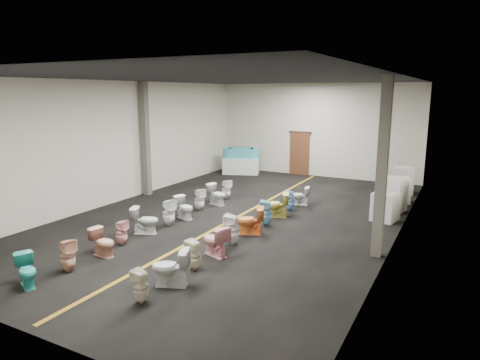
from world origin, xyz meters
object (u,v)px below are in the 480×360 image
(toilet_left_6, at_px, (185,207))
(toilet_left_9, at_px, (226,189))
(toilet_left_5, at_px, (169,212))
(toilet_left_4, at_px, (145,220))
(toilet_right_0, at_px, (141,286))
(toilet_right_5, at_px, (250,221))
(toilet_right_6, at_px, (266,213))
(bathtub, at_px, (241,153))
(toilet_left_0, at_px, (27,271))
(toilet_right_8, at_px, (290,200))
(toilet_right_1, at_px, (171,268))
(toilet_left_2, at_px, (103,242))
(toilet_right_7, at_px, (276,205))
(appliance_crate_c, at_px, (398,190))
(toilet_left_3, at_px, (121,233))
(appliance_crate_d, at_px, (404,180))
(toilet_left_7, at_px, (200,199))
(toilet_right_4, at_px, (232,229))
(toilet_left_8, at_px, (217,194))
(toilet_left_1, at_px, (68,255))
(display_table, at_px, (241,166))
(toilet_right_9, at_px, (300,196))
(toilet_right_3, at_px, (215,241))
(toilet_right_2, at_px, (194,255))

(toilet_left_6, bearing_deg, toilet_left_9, 19.81)
(toilet_left_5, bearing_deg, toilet_left_4, -173.90)
(toilet_right_0, bearing_deg, toilet_right_5, -174.77)
(toilet_right_6, bearing_deg, bathtub, -165.58)
(toilet_left_0, relative_size, toilet_right_8, 0.96)
(toilet_right_1, bearing_deg, toilet_left_2, -125.49)
(toilet_right_6, xyz_separation_m, toilet_right_7, (-0.08, 0.98, 0.01))
(appliance_crate_c, height_order, toilet_right_5, appliance_crate_c)
(toilet_left_3, relative_size, toilet_right_1, 0.84)
(appliance_crate_d, distance_m, toilet_left_3, 11.63)
(toilet_left_0, bearing_deg, toilet_left_7, 25.06)
(toilet_left_9, xyz_separation_m, toilet_right_4, (2.64, -4.31, 0.04))
(toilet_left_4, xyz_separation_m, toilet_right_0, (2.72, -3.35, -0.05))
(toilet_right_0, bearing_deg, toilet_left_7, -150.94)
(toilet_right_0, relative_size, toilet_right_6, 0.85)
(toilet_left_5, height_order, toilet_right_7, toilet_left_5)
(toilet_left_2, xyz_separation_m, toilet_right_1, (2.56, -0.60, 0.06))
(toilet_left_8, bearing_deg, toilet_left_0, -167.40)
(toilet_left_2, xyz_separation_m, toilet_right_7, (2.52, 5.22, 0.06))
(toilet_left_7, bearing_deg, toilet_left_0, -156.12)
(appliance_crate_c, relative_size, toilet_right_5, 1.14)
(toilet_left_8, distance_m, toilet_right_6, 3.00)
(toilet_left_1, distance_m, toilet_left_7, 5.83)
(display_table, bearing_deg, toilet_right_7, -53.67)
(toilet_left_3, height_order, toilet_right_8, toilet_right_8)
(display_table, relative_size, toilet_right_9, 2.56)
(toilet_left_5, bearing_deg, toilet_right_6, -46.08)
(toilet_right_3, distance_m, toilet_right_9, 5.73)
(toilet_right_6, bearing_deg, toilet_left_0, -42.28)
(toilet_left_3, distance_m, toilet_left_5, 2.00)
(toilet_right_2, height_order, toilet_right_9, toilet_right_2)
(toilet_right_7, bearing_deg, toilet_right_4, -22.41)
(bathtub, distance_m, toilet_right_4, 10.35)
(toilet_left_5, height_order, toilet_left_9, toilet_left_5)
(toilet_right_8, bearing_deg, toilet_left_0, -40.93)
(toilet_left_7, bearing_deg, toilet_right_1, -129.10)
(toilet_left_8, xyz_separation_m, toilet_right_0, (2.53, -7.14, -0.04))
(toilet_left_5, relative_size, toilet_right_1, 1.01)
(toilet_right_0, bearing_deg, toilet_left_3, -125.18)
(toilet_left_3, xyz_separation_m, toilet_right_8, (2.78, 5.36, 0.02))
(toilet_right_1, relative_size, toilet_right_2, 1.15)
(toilet_left_8, height_order, toilet_right_4, toilet_right_4)
(toilet_right_4, relative_size, toilet_right_7, 1.01)
(toilet_left_8, distance_m, toilet_right_7, 2.59)
(toilet_left_6, bearing_deg, toilet_right_5, -80.80)
(display_table, xyz_separation_m, toilet_right_1, (4.67, -12.11, 0.02))
(toilet_right_7, bearing_deg, toilet_left_5, -68.64)
(toilet_left_7, height_order, toilet_right_5, toilet_right_5)
(toilet_right_5, relative_size, toilet_right_9, 1.17)
(toilet_right_9, bearing_deg, toilet_left_8, -71.89)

